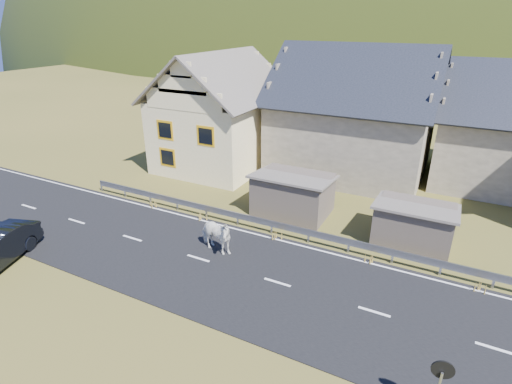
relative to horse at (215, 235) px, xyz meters
The scene contains 12 objects.
ground 3.81m from the horse, 13.72° to the right, with size 160.00×160.00×0.00m, color #42441A.
road 3.80m from the horse, 13.72° to the right, with size 60.00×7.00×0.04m, color black.
lane_markings 3.80m from the horse, 13.72° to the right, with size 60.00×6.60×0.01m, color silver.
guardrail 4.57m from the horse, 37.99° to the left, with size 28.10×0.09×0.75m.
shed_left 5.85m from the horse, 74.20° to the left, with size 4.30×3.30×2.40m, color brown.
shed_right 9.58m from the horse, 32.34° to the left, with size 3.80×2.90×2.20m, color brown.
house_cream 13.29m from the horse, 119.97° to the left, with size 7.80×9.80×8.30m.
house_stone_a 14.83m from the horse, 79.60° to the left, with size 10.80×9.80×8.90m.
mountain 180.54m from the horse, 87.25° to the left, with size 440.00×280.00×260.00m, color #23320D.
conifer_patch 120.73m from the horse, 115.23° to the left, with size 76.00×50.00×28.00m, color black.
horse is the anchor object (origin of this frame).
traffic_mirror 10.94m from the horse, 24.75° to the right, with size 0.59×0.19×2.13m.
Camera 1 is at (5.48, -12.67, 10.21)m, focal length 28.00 mm.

